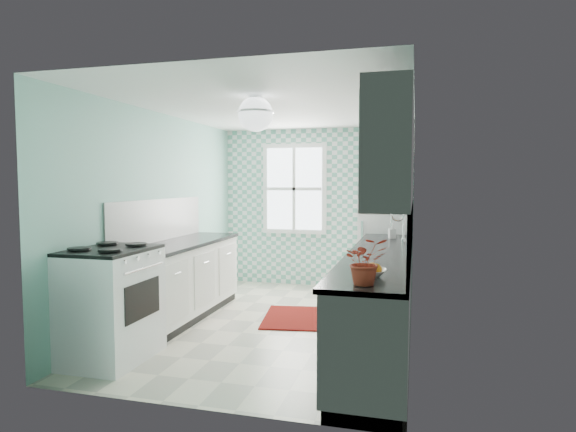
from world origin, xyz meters
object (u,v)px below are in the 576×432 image
(ceiling_light, at_px, (256,114))
(fridge, at_px, (385,238))
(microwave, at_px, (386,169))
(stove, at_px, (110,302))
(sink, at_px, (387,243))
(potted_plant, at_px, (366,261))
(fruit_bowl, at_px, (369,273))

(ceiling_light, height_order, fridge, ceiling_light)
(microwave, bearing_deg, stove, 50.94)
(ceiling_light, xyz_separation_m, sink, (1.20, 1.31, -1.39))
(fridge, bearing_deg, potted_plant, -86.65)
(fridge, xyz_separation_m, sink, (0.09, -1.26, 0.09))
(microwave, bearing_deg, fridge, 50.12)
(fruit_bowl, xyz_separation_m, potted_plant, (0.00, -0.28, 0.13))
(sink, xyz_separation_m, fruit_bowl, (-0.00, -2.21, 0.04))
(stove, height_order, sink, sink)
(fruit_bowl, xyz_separation_m, microwave, (-0.09, 3.48, 0.87))
(microwave, bearing_deg, potted_plant, 87.57)
(ceiling_light, relative_size, sink, 0.63)
(fridge, xyz_separation_m, microwave, (0.00, 0.00, 1.00))
(fridge, distance_m, fruit_bowl, 3.48)
(stove, bearing_deg, microwave, 56.65)
(sink, relative_size, microwave, 0.93)
(ceiling_light, distance_m, potted_plant, 2.08)
(fruit_bowl, bearing_deg, stove, 174.99)
(fridge, xyz_separation_m, stove, (-2.31, -3.27, -0.30))
(stove, relative_size, fruit_bowl, 4.04)
(ceiling_light, relative_size, stove, 0.34)
(potted_plant, relative_size, microwave, 0.56)
(stove, height_order, microwave, microwave)
(potted_plant, bearing_deg, sink, 89.92)
(ceiling_light, distance_m, fridge, 3.17)
(potted_plant, bearing_deg, microwave, 91.37)
(stove, xyz_separation_m, sink, (2.40, 2.00, 0.39))
(fruit_bowl, bearing_deg, sink, 89.91)
(fridge, distance_m, microwave, 1.00)
(sink, distance_m, potted_plant, 2.50)
(ceiling_light, height_order, fruit_bowl, ceiling_light)
(sink, height_order, microwave, microwave)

